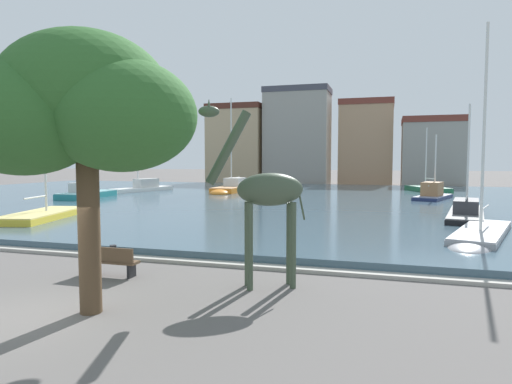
# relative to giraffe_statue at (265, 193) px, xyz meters

# --- Properties ---
(ground_plane) EXTENTS (300.00, 300.00, 0.00)m
(ground_plane) POSITION_rel_giraffe_statue_xyz_m (-4.40, -3.70, -2.65)
(ground_plane) COLOR #605B59
(harbor_water) EXTENTS (79.86, 44.75, 0.36)m
(harbor_water) POSITION_rel_giraffe_statue_xyz_m (-4.40, 24.68, -2.47)
(harbor_water) COLOR #3D5666
(harbor_water) RESTS_ON ground
(quay_edge_coping) EXTENTS (79.86, 0.50, 0.12)m
(quay_edge_coping) POSITION_rel_giraffe_statue_xyz_m (-4.40, 2.06, -2.59)
(quay_edge_coping) COLOR #ADA89E
(quay_edge_coping) RESTS_ON ground
(giraffe_statue) EXTENTS (2.82, 1.70, 5.19)m
(giraffe_statue) POSITION_rel_giraffe_statue_xyz_m (0.00, 0.00, 0.00)
(giraffe_statue) COLOR #3D4C38
(giraffe_statue) RESTS_ON ground
(sailboat_teal) EXTENTS (2.59, 6.84, 9.65)m
(sailboat_teal) POSITION_rel_giraffe_statue_xyz_m (-21.22, 20.64, -2.05)
(sailboat_teal) COLOR teal
(sailboat_teal) RESTS_ON ground
(sailboat_orange) EXTENTS (2.30, 8.45, 9.68)m
(sailboat_orange) POSITION_rel_giraffe_statue_xyz_m (-11.88, 30.37, -2.05)
(sailboat_orange) COLOR orange
(sailboat_orange) RESTS_ON ground
(sailboat_green) EXTENTS (4.48, 7.64, 6.82)m
(sailboat_green) POSITION_rel_giraffe_statue_xyz_m (6.82, 36.80, -2.20)
(sailboat_green) COLOR #236B42
(sailboat_green) RESTS_ON ground
(sailboat_grey) EXTENTS (3.88, 8.08, 9.10)m
(sailboat_grey) POSITION_rel_giraffe_statue_xyz_m (6.93, 8.24, -2.28)
(sailboat_grey) COLOR #939399
(sailboat_grey) RESTS_ON ground
(sailboat_yellow) EXTENTS (3.66, 7.31, 7.46)m
(sailboat_yellow) POSITION_rel_giraffe_statue_xyz_m (-14.97, 8.63, -2.25)
(sailboat_yellow) COLOR gold
(sailboat_yellow) RESTS_ON ground
(sailboat_navy) EXTENTS (3.80, 6.61, 5.65)m
(sailboat_navy) POSITION_rel_giraffe_statue_xyz_m (6.92, 27.57, -2.09)
(sailboat_navy) COLOR navy
(sailboat_navy) RESTS_ON ground
(sailboat_white) EXTENTS (3.86, 8.53, 6.94)m
(sailboat_white) POSITION_rel_giraffe_statue_xyz_m (-21.07, 28.08, -2.11)
(sailboat_white) COLOR white
(sailboat_white) RESTS_ON ground
(sailboat_black) EXTENTS (3.27, 9.74, 6.75)m
(sailboat_black) POSITION_rel_giraffe_statue_xyz_m (7.62, 16.17, -2.18)
(sailboat_black) COLOR black
(sailboat_black) RESTS_ON ground
(shade_tree) EXTENTS (5.18, 5.45, 6.46)m
(shade_tree) POSITION_rel_giraffe_statue_xyz_m (-3.48, -3.06, 2.12)
(shade_tree) COLOR brown
(shade_tree) RESTS_ON ground
(mooring_bollard) EXTENTS (0.24, 0.24, 0.50)m
(mooring_bollard) POSITION_rel_giraffe_statue_xyz_m (-6.20, 1.91, -2.40)
(mooring_bollard) COLOR #232326
(mooring_bollard) RESTS_ON ground
(park_bench) EXTENTS (1.80, 0.44, 0.92)m
(park_bench) POSITION_rel_giraffe_statue_xyz_m (-4.87, -0.22, -2.16)
(park_bench) COLOR brown
(park_bench) RESTS_ON ground
(townhouse_corner_house) EXTENTS (7.98, 7.10, 11.49)m
(townhouse_corner_house) POSITION_rel_giraffe_statue_xyz_m (-17.93, 50.52, 3.11)
(townhouse_corner_house) COLOR tan
(townhouse_corner_house) RESTS_ON ground
(townhouse_tall_gabled) EXTENTS (8.99, 5.60, 13.59)m
(townhouse_tall_gabled) POSITION_rel_giraffe_statue_xyz_m (-9.15, 50.34, 4.16)
(townhouse_tall_gabled) COLOR gray
(townhouse_tall_gabled) RESTS_ON ground
(townhouse_wide_warehouse) EXTENTS (7.24, 7.47, 11.74)m
(townhouse_wide_warehouse) POSITION_rel_giraffe_statue_xyz_m (0.18, 52.80, 3.24)
(townhouse_wide_warehouse) COLOR tan
(townhouse_wide_warehouse) RESTS_ON ground
(townhouse_narrow_midrow) EXTENTS (7.79, 6.43, 9.07)m
(townhouse_narrow_midrow) POSITION_rel_giraffe_statue_xyz_m (8.69, 50.64, 1.90)
(townhouse_narrow_midrow) COLOR gray
(townhouse_narrow_midrow) RESTS_ON ground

